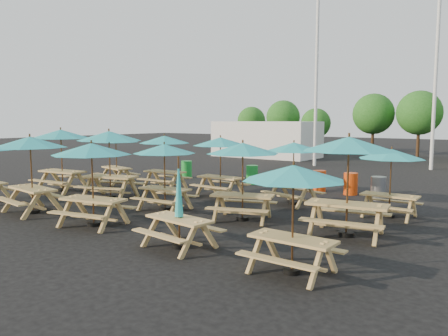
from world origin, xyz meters
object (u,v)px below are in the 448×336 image
Objects in this scene: picnic_unit_14 at (391,158)px; picnic_unit_11 at (294,150)px; picnic_unit_6 at (92,154)px; picnic_unit_2 at (116,141)px; waste_bin_3 at (351,184)px; picnic_unit_4 at (109,140)px; waste_bin_1 at (252,175)px; picnic_unit_1 at (61,137)px; waste_bin_0 at (187,169)px; picnic_unit_3 at (30,146)px; picnic_unit_9 at (179,211)px; picnic_unit_10 at (243,153)px; picnic_unit_5 at (164,142)px; picnic_unit_12 at (293,179)px; picnic_unit_13 at (349,149)px; waste_bin_4 at (378,188)px; picnic_unit_7 at (164,152)px; picnic_unit_8 at (220,145)px; waste_bin_2 at (319,181)px.

picnic_unit_11 is at bearing 177.74° from picnic_unit_14.
picnic_unit_2 is at bearing 122.94° from picnic_unit_6.
picnic_unit_4 is at bearing -138.80° from waste_bin_3.
picnic_unit_4 is 6.85m from waste_bin_1.
picnic_unit_1 is 3.08× the size of waste_bin_0.
picnic_unit_3 reaches higher than picnic_unit_9.
picnic_unit_1 is at bearing 160.59° from picnic_unit_10.
picnic_unit_5 is 6.01m from picnic_unit_11.
picnic_unit_6 is 6.21m from picnic_unit_12.
picnic_unit_11 is 8.32m from waste_bin_0.
picnic_unit_12 is 9.70m from waste_bin_3.
picnic_unit_13 reaches higher than waste_bin_4.
picnic_unit_6 is (2.93, 0.09, -0.10)m from picnic_unit_3.
picnic_unit_6 is at bearing -154.19° from picnic_unit_10.
picnic_unit_13 reaches higher than waste_bin_3.
picnic_unit_7 is 7.01m from picnic_unit_14.
picnic_unit_4 is 9.82m from picnic_unit_14.
picnic_unit_3 is 8.57m from picnic_unit_11.
picnic_unit_10 is at bearing -3.37° from picnic_unit_2.
picnic_unit_5 is 4.33m from waste_bin_1.
picnic_unit_12 is at bearing -42.97° from picnic_unit_8.
picnic_unit_6 is at bearing 179.82° from picnic_unit_12.
picnic_unit_5 is 0.93× the size of picnic_unit_11.
picnic_unit_10 is 9.84m from waste_bin_0.
picnic_unit_4 is 1.28× the size of picnic_unit_5.
waste_bin_0 is (-7.55, 6.12, -1.56)m from picnic_unit_10.
picnic_unit_5 is 3.91m from waste_bin_0.
picnic_unit_1 is 0.98× the size of picnic_unit_13.
picnic_unit_5 is at bearing -124.03° from waste_bin_1.
picnic_unit_2 is at bearing 153.54° from picnic_unit_9.
picnic_unit_4 is 1.39× the size of picnic_unit_9.
picnic_unit_1 is 10.72m from waste_bin_2.
picnic_unit_11 is at bearing 126.06° from picnic_unit_13.
waste_bin_1 is at bearing 47.94° from picnic_unit_2.
picnic_unit_6 is 1.17× the size of picnic_unit_7.
picnic_unit_6 is 8.68m from picnic_unit_14.
picnic_unit_11 reaches higher than waste_bin_0.
picnic_unit_8 is at bearing 14.95° from picnic_unit_2.
waste_bin_3 is at bearing 92.49° from picnic_unit_9.
picnic_unit_5 is 0.84× the size of picnic_unit_10.
picnic_unit_3 is 0.85× the size of picnic_unit_4.
waste_bin_2 is at bearing 30.31° from picnic_unit_4.
picnic_unit_8 reaches higher than picnic_unit_12.
picnic_unit_3 reaches higher than picnic_unit_2.
picnic_unit_14 is at bearing 11.98° from picnic_unit_11.
picnic_unit_9 is 2.45× the size of waste_bin_0.
picnic_unit_13 is (-0.15, 3.23, 0.37)m from picnic_unit_12.
picnic_unit_8 is 6.06m from waste_bin_4.
picnic_unit_2 is 0.93× the size of picnic_unit_10.
picnic_unit_2 reaches higher than waste_bin_1.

